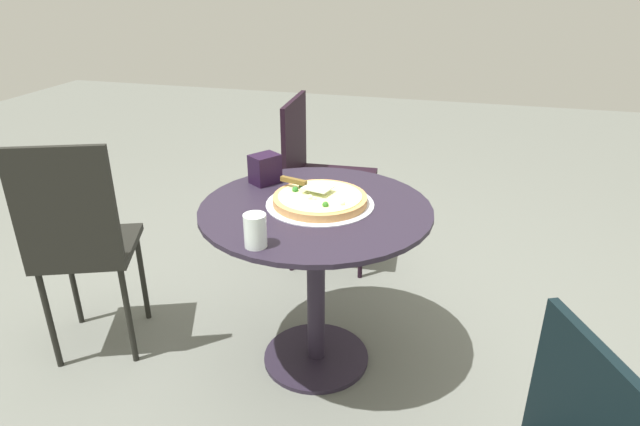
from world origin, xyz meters
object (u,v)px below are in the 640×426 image
object	(u,v)px
patio_chair_corner	(80,238)
pizza_on_tray	(320,200)
patio_table	(316,250)
napkin_dispenser	(265,169)
drinking_cup	(255,231)
pizza_server	(305,184)
patio_chair_far	(318,169)

from	to	relation	value
patio_chair_corner	pizza_on_tray	bearing A→B (deg)	-76.46
patio_table	napkin_dispenser	distance (m)	0.40
drinking_cup	napkin_dispenser	distance (m)	0.55
pizza_on_tray	pizza_server	bearing A→B (deg)	61.69
patio_table	napkin_dispenser	size ratio (longest dim) A/B	7.24
patio_chair_far	patio_chair_corner	distance (m)	1.24
patio_table	patio_chair_far	world-z (taller)	patio_chair_far
pizza_on_tray	napkin_dispenser	world-z (taller)	napkin_dispenser
drinking_cup	pizza_on_tray	bearing A→B (deg)	-16.19
patio_chair_far	patio_table	bearing A→B (deg)	-165.11
pizza_server	patio_chair_far	world-z (taller)	patio_chair_far
pizza_server	patio_chair_corner	xyz separation A→B (m)	(-0.25, 0.83, -0.21)
pizza_on_tray	pizza_server	size ratio (longest dim) A/B	1.86
napkin_dispenser	patio_chair_corner	world-z (taller)	patio_chair_corner
drinking_cup	patio_chair_far	world-z (taller)	patio_chair_far
napkin_dispenser	patio_table	bearing A→B (deg)	89.70
patio_table	patio_chair_corner	bearing A→B (deg)	102.16
patio_chair_far	pizza_server	bearing A→B (deg)	-168.04
patio_table	patio_chair_corner	xyz separation A→B (m)	(-0.19, 0.89, 0.03)
patio_table	patio_chair_far	size ratio (longest dim) A/B	0.96
drinking_cup	pizza_server	bearing A→B (deg)	-5.44
patio_table	napkin_dispenser	bearing A→B (deg)	55.61
patio_table	napkin_dispenser	world-z (taller)	napkin_dispenser
drinking_cup	patio_chair_far	bearing A→B (deg)	6.15
pizza_on_tray	napkin_dispenser	distance (m)	0.31
pizza_server	drinking_cup	size ratio (longest dim) A/B	1.99
napkin_dispenser	patio_chair_corner	bearing A→B (deg)	-25.44
patio_table	drinking_cup	world-z (taller)	drinking_cup
patio_chair_far	patio_chair_corner	bearing A→B (deg)	147.70
patio_chair_corner	pizza_server	bearing A→B (deg)	-73.03
pizza_on_tray	napkin_dispenser	bearing A→B (deg)	60.36
pizza_on_tray	patio_chair_far	distance (m)	0.89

